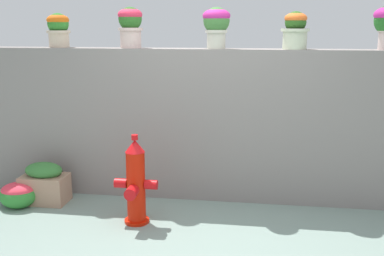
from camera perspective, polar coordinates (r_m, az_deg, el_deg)
ground_plane at (r=4.20m, az=0.56°, el=-14.78°), size 24.00×24.00×0.00m
stone_wall at (r=5.12m, az=2.55°, el=0.38°), size 6.22×0.30×1.69m
potted_plant_1 at (r=5.51m, az=-16.34°, el=11.91°), size 0.27×0.27×0.38m
potted_plant_2 at (r=5.20m, az=-7.71°, el=12.76°), size 0.27×0.27×0.44m
potted_plant_3 at (r=4.98m, az=3.06°, el=12.97°), size 0.29×0.29×0.44m
potted_plant_4 at (r=4.98m, az=12.76°, el=11.99°), size 0.29×0.29×0.39m
fire_hydrant at (r=4.57m, az=-7.04°, el=-6.92°), size 0.43×0.35×0.91m
flower_bush_left at (r=5.37m, az=-20.87°, el=-7.67°), size 0.40×0.36×0.28m
planter_box at (r=5.37m, az=-17.90°, el=-6.60°), size 0.49×0.32×0.46m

